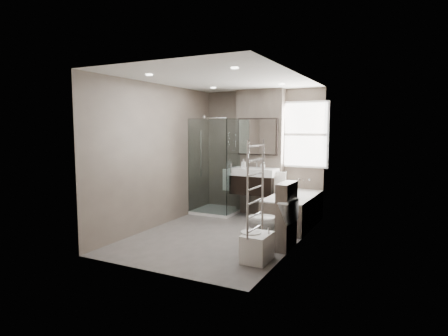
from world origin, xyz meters
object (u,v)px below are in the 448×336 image
Objects in this scene: bathtub at (293,209)px; toilet at (270,222)px; vanity at (254,181)px; bidet at (257,246)px.

toilet reaches higher than bathtub.
vanity reaches higher than toilet.
bidet is (1.01, -2.37, -0.54)m from vanity.
bidet is (0.09, -2.04, -0.12)m from bathtub.
bathtub is at bearing -19.37° from vanity.
bathtub is at bearing 92.51° from bidet.
vanity is 2.01m from toilet.
toilet is (0.05, -1.40, 0.07)m from bathtub.
toilet is 0.67m from bidet.
bathtub is 2.07× the size of toilet.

